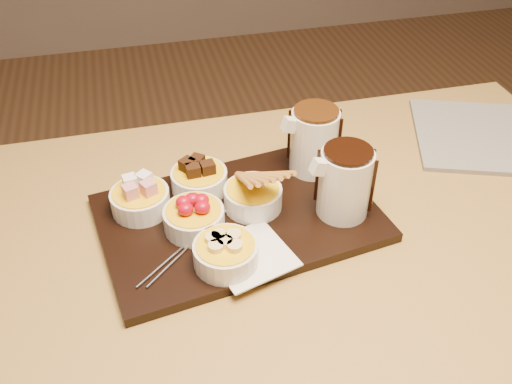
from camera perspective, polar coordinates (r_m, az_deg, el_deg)
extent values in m
cube|color=#A07D3B|center=(0.98, 5.47, -4.89)|extent=(1.20, 0.80, 0.04)
cylinder|color=#A07D3B|center=(1.48, -20.60, -9.72)|extent=(0.06, 0.06, 0.71)
cylinder|color=#A07D3B|center=(1.66, 18.89, -3.00)|extent=(0.06, 0.06, 0.71)
cube|color=black|center=(0.98, -1.71, -2.59)|extent=(0.50, 0.37, 0.02)
cube|color=white|center=(0.90, -0.59, -6.33)|extent=(0.15, 0.15, 0.00)
cylinder|color=white|center=(0.99, -11.49, -0.88)|extent=(0.10, 0.10, 0.04)
cylinder|color=white|center=(1.02, -5.69, 1.14)|extent=(0.10, 0.10, 0.04)
cylinder|color=white|center=(0.94, -6.20, -2.73)|extent=(0.10, 0.10, 0.04)
cylinder|color=white|center=(0.97, -0.31, -0.55)|extent=(0.10, 0.10, 0.04)
cylinder|color=white|center=(0.87, -3.04, -6.23)|extent=(0.10, 0.10, 0.04)
cylinder|color=silver|center=(0.95, 8.86, 0.87)|extent=(0.10, 0.10, 0.12)
cylinder|color=silver|center=(1.04, 5.83, 5.07)|extent=(0.10, 0.10, 0.12)
cube|color=beige|center=(1.28, 22.91, 5.10)|extent=(0.40, 0.36, 0.01)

